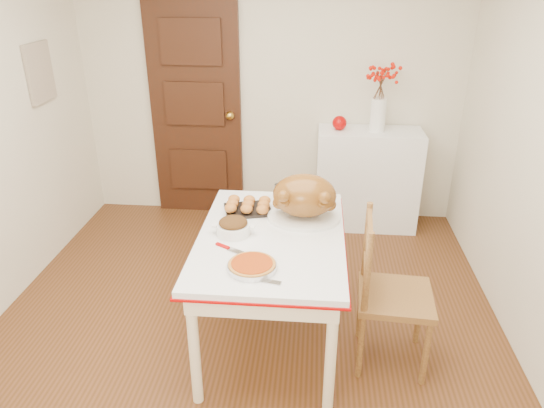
# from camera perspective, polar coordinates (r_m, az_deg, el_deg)

# --- Properties ---
(floor) EXTENTS (3.50, 4.00, 0.00)m
(floor) POSITION_cam_1_polar(r_m,az_deg,el_deg) (3.44, -3.33, -15.24)
(floor) COLOR #482A0F
(floor) RESTS_ON ground
(wall_back) EXTENTS (3.50, 0.00, 2.50)m
(wall_back) POSITION_cam_1_polar(r_m,az_deg,el_deg) (4.72, -0.19, 13.11)
(wall_back) COLOR beige
(wall_back) RESTS_ON ground
(door_back) EXTENTS (0.85, 0.06, 2.06)m
(door_back) POSITION_cam_1_polar(r_m,az_deg,el_deg) (4.85, -8.63, 10.50)
(door_back) COLOR #36170B
(door_back) RESTS_ON ground
(photo_board) EXTENTS (0.03, 0.35, 0.45)m
(photo_board) POSITION_cam_1_polar(r_m,az_deg,el_deg) (4.42, -24.87, 13.39)
(photo_board) COLOR #B6AA8A
(photo_board) RESTS_ON ground
(sideboard) EXTENTS (0.93, 0.41, 0.93)m
(sideboard) POSITION_cam_1_polar(r_m,az_deg,el_deg) (4.74, 10.72, 2.79)
(sideboard) COLOR white
(sideboard) RESTS_ON floor
(kitchen_table) EXTENTS (0.89, 1.30, 0.78)m
(kitchen_table) POSITION_cam_1_polar(r_m,az_deg,el_deg) (3.23, -0.08, -9.58)
(kitchen_table) COLOR white
(kitchen_table) RESTS_ON floor
(chair_oak) EXTENTS (0.46, 0.46, 0.98)m
(chair_oak) POSITION_cam_1_polar(r_m,az_deg,el_deg) (3.10, 13.87, -9.80)
(chair_oak) COLOR olive
(chair_oak) RESTS_ON floor
(berry_vase) EXTENTS (0.31, 0.31, 0.60)m
(berry_vase) POSITION_cam_1_polar(r_m,az_deg,el_deg) (4.52, 12.10, 11.77)
(berry_vase) COLOR white
(berry_vase) RESTS_ON sideboard
(apple) EXTENTS (0.13, 0.13, 0.13)m
(apple) POSITION_cam_1_polar(r_m,az_deg,el_deg) (4.55, 7.66, 9.10)
(apple) COLOR #A30202
(apple) RESTS_ON sideboard
(turkey_platter) EXTENTS (0.52, 0.44, 0.29)m
(turkey_platter) POSITION_cam_1_polar(r_m,az_deg,el_deg) (3.15, 3.70, 0.69)
(turkey_platter) COLOR brown
(turkey_platter) RESTS_ON kitchen_table
(pumpkin_pie) EXTENTS (0.28, 0.28, 0.05)m
(pumpkin_pie) POSITION_cam_1_polar(r_m,az_deg,el_deg) (2.68, -2.29, -6.93)
(pumpkin_pie) COLOR #9C3209
(pumpkin_pie) RESTS_ON kitchen_table
(stuffing_dish) EXTENTS (0.29, 0.24, 0.10)m
(stuffing_dish) POSITION_cam_1_polar(r_m,az_deg,el_deg) (3.02, -4.41, -2.55)
(stuffing_dish) COLOR #512F13
(stuffing_dish) RESTS_ON kitchen_table
(rolls_tray) EXTENTS (0.35, 0.31, 0.08)m
(rolls_tray) POSITION_cam_1_polar(r_m,az_deg,el_deg) (3.30, -2.74, -0.18)
(rolls_tray) COLOR #BB652C
(rolls_tray) RESTS_ON kitchen_table
(pie_server) EXTENTS (0.20, 0.09, 0.01)m
(pie_server) POSITION_cam_1_polar(r_m,az_deg,el_deg) (2.59, -1.06, -8.64)
(pie_server) COLOR silver
(pie_server) RESTS_ON kitchen_table
(carving_knife) EXTENTS (0.26, 0.19, 0.01)m
(carving_knife) POSITION_cam_1_polar(r_m,az_deg,el_deg) (2.86, -4.34, -5.24)
(carving_knife) COLOR silver
(carving_knife) RESTS_ON kitchen_table
(drinking_glass) EXTENTS (0.08, 0.08, 0.12)m
(drinking_glass) POSITION_cam_1_polar(r_m,az_deg,el_deg) (3.45, 0.86, 1.33)
(drinking_glass) COLOR white
(drinking_glass) RESTS_ON kitchen_table
(shaker_pair) EXTENTS (0.11, 0.06, 0.10)m
(shaker_pair) POSITION_cam_1_polar(r_m,az_deg,el_deg) (3.40, 6.39, 0.69)
(shaker_pair) COLOR white
(shaker_pair) RESTS_ON kitchen_table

